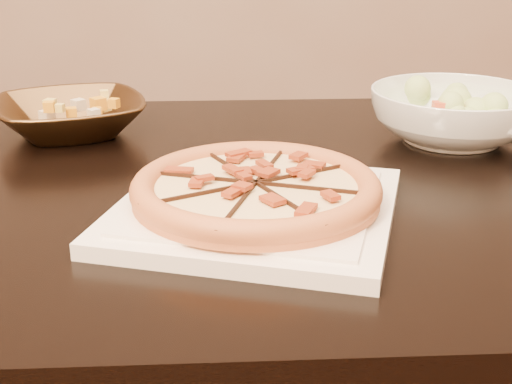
# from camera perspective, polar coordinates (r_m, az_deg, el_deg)

# --- Properties ---
(dining_table) EXTENTS (1.31, 0.88, 0.75)m
(dining_table) POSITION_cam_1_polar(r_m,az_deg,el_deg) (0.96, -4.47, -5.24)
(dining_table) COLOR black
(dining_table) RESTS_ON floor
(plate) EXTENTS (0.36, 0.36, 0.02)m
(plate) POSITION_cam_1_polar(r_m,az_deg,el_deg) (0.79, 0.00, -1.32)
(plate) COLOR white
(plate) RESTS_ON dining_table
(pizza) EXTENTS (0.28, 0.28, 0.03)m
(pizza) POSITION_cam_1_polar(r_m,az_deg,el_deg) (0.78, -0.00, 0.27)
(pizza) COLOR #BF703D
(pizza) RESTS_ON plate
(bronze_bowl) EXTENTS (0.29, 0.29, 0.05)m
(bronze_bowl) POSITION_cam_1_polar(r_m,az_deg,el_deg) (1.13, -14.62, 5.85)
(bronze_bowl) COLOR #4E341B
(bronze_bowl) RESTS_ON dining_table
(mixed_dish) EXTENTS (0.09, 0.11, 0.03)m
(mixed_dish) POSITION_cam_1_polar(r_m,az_deg,el_deg) (1.12, -14.90, 7.89)
(mixed_dish) COLOR beige
(mixed_dish) RESTS_ON bronze_bowl
(salad_bowl) EXTENTS (0.27, 0.27, 0.08)m
(salad_bowl) POSITION_cam_1_polar(r_m,az_deg,el_deg) (1.09, 15.50, 5.92)
(salad_bowl) COLOR white
(salad_bowl) RESTS_ON dining_table
(salad) EXTENTS (0.09, 0.12, 0.04)m
(salad) POSITION_cam_1_polar(r_m,az_deg,el_deg) (1.08, 15.67, 8.79)
(salad) COLOR #CEE28C
(salad) RESTS_ON salad_bowl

